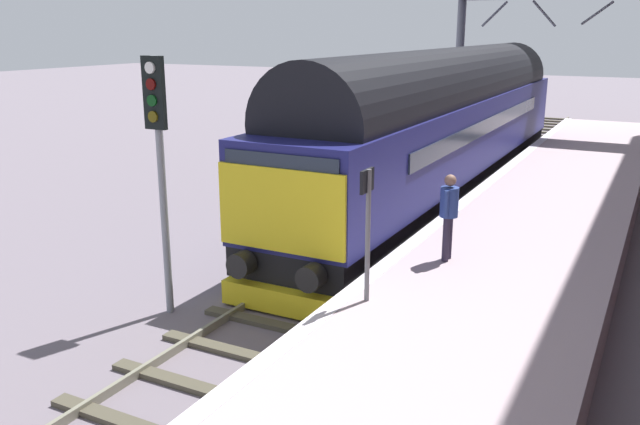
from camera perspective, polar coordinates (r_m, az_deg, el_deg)
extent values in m
plane|color=slate|center=(14.82, 1.44, -5.24)|extent=(140.00, 140.00, 0.00)
cube|color=gray|center=(15.10, -1.01, -4.53)|extent=(0.07, 60.00, 0.15)
cube|color=gray|center=(14.51, 3.99, -5.42)|extent=(0.07, 60.00, 0.15)
cube|color=#4D4839|center=(9.92, -16.46, -16.78)|extent=(2.50, 0.26, 0.09)
cube|color=#4D4839|center=(10.67, -11.89, -14.00)|extent=(2.50, 0.26, 0.09)
cube|color=#4D4839|center=(11.50, -8.05, -11.53)|extent=(2.50, 0.26, 0.09)
cube|color=#4D4839|center=(12.39, -4.79, -9.37)|extent=(2.50, 0.26, 0.09)
cube|color=#4D4839|center=(13.33, -2.01, -7.48)|extent=(2.50, 0.26, 0.09)
cube|color=#4D4839|center=(14.30, 0.37, -5.83)|extent=(2.50, 0.26, 0.09)
cube|color=#4D4839|center=(15.31, 2.43, -4.38)|extent=(2.50, 0.26, 0.09)
cube|color=#4D4839|center=(16.35, 4.23, -3.11)|extent=(2.50, 0.26, 0.09)
cube|color=#4D4839|center=(17.41, 5.81, -1.99)|extent=(2.50, 0.26, 0.09)
cube|color=#4D4839|center=(18.48, 7.21, -1.00)|extent=(2.50, 0.26, 0.09)
cube|color=#4D4839|center=(19.57, 8.45, -0.12)|extent=(2.50, 0.26, 0.09)
cube|color=#4D4839|center=(20.67, 9.55, 0.67)|extent=(2.50, 0.26, 0.09)
cube|color=#4D4839|center=(21.78, 10.55, 1.38)|extent=(2.50, 0.26, 0.09)
cube|color=#4D4839|center=(22.90, 11.45, 2.02)|extent=(2.50, 0.26, 0.09)
cube|color=#4D4839|center=(24.03, 12.27, 2.60)|extent=(2.50, 0.26, 0.09)
cube|color=#4D4839|center=(25.16, 13.01, 3.12)|extent=(2.50, 0.26, 0.09)
cube|color=#4D4839|center=(26.30, 13.69, 3.60)|extent=(2.50, 0.26, 0.09)
cube|color=#4D4839|center=(27.45, 14.31, 4.04)|extent=(2.50, 0.26, 0.09)
cube|color=#4D4839|center=(28.60, 14.89, 4.45)|extent=(2.50, 0.26, 0.09)
cube|color=#4D4839|center=(29.75, 15.42, 4.82)|extent=(2.50, 0.26, 0.09)
cube|color=#4D4839|center=(30.91, 15.91, 5.16)|extent=(2.50, 0.26, 0.09)
cube|color=#4D4839|center=(32.07, 16.36, 5.48)|extent=(2.50, 0.26, 0.09)
cube|color=#4D4839|center=(33.23, 16.79, 5.78)|extent=(2.50, 0.26, 0.09)
cube|color=#4D4839|center=(34.40, 17.18, 6.06)|extent=(2.50, 0.26, 0.09)
cube|color=#4D4839|center=(35.57, 17.55, 6.31)|extent=(2.50, 0.26, 0.09)
cube|color=#4D4839|center=(36.74, 17.90, 6.55)|extent=(2.50, 0.26, 0.09)
cube|color=#4D4839|center=(37.91, 18.23, 6.78)|extent=(2.50, 0.26, 0.09)
cube|color=#4D4839|center=(39.08, 18.53, 6.99)|extent=(2.50, 0.26, 0.09)
cube|color=#4D4839|center=(40.26, 18.82, 7.19)|extent=(2.50, 0.26, 0.09)
cube|color=#4D4839|center=(41.44, 19.10, 7.38)|extent=(2.50, 0.26, 0.09)
cube|color=#4D4839|center=(42.62, 19.35, 7.56)|extent=(2.50, 0.26, 0.09)
cube|color=#BBA5AD|center=(13.55, 15.30, -5.57)|extent=(4.00, 44.00, 1.00)
cube|color=white|center=(13.85, 7.98, -2.49)|extent=(0.30, 44.00, 0.01)
cube|color=black|center=(21.35, 10.43, 3.24)|extent=(2.56, 19.71, 0.60)
cube|color=navy|center=(21.11, 10.61, 6.82)|extent=(2.70, 19.71, 2.10)
cylinder|color=black|center=(20.97, 10.77, 10.14)|extent=(2.56, 18.13, 2.57)
cube|color=yellow|center=(12.22, -3.41, 0.17)|extent=(2.65, 0.08, 1.58)
cube|color=#232D3D|center=(12.06, -3.42, 3.53)|extent=(2.38, 0.04, 0.64)
cube|color=#232D3D|center=(20.72, 14.29, 7.29)|extent=(0.04, 13.79, 0.44)
cylinder|color=black|center=(12.77, -6.72, -4.41)|extent=(0.48, 0.35, 0.48)
cylinder|color=black|center=(12.03, -0.77, -5.56)|extent=(0.48, 0.35, 0.48)
cube|color=yellow|center=(12.73, -3.43, -7.44)|extent=(2.43, 0.36, 0.47)
cylinder|color=black|center=(14.25, 0.61, -3.88)|extent=(1.64, 1.04, 1.04)
cylinder|color=black|center=(15.18, 2.50, -2.66)|extent=(1.64, 1.04, 1.04)
cylinder|color=black|center=(16.14, 4.16, -1.59)|extent=(1.64, 1.04, 1.04)
cylinder|color=black|center=(26.91, 14.14, 4.86)|extent=(1.64, 1.04, 1.04)
cylinder|color=black|center=(27.96, 14.68, 5.21)|extent=(1.64, 1.04, 1.04)
cylinder|color=black|center=(29.02, 15.19, 5.53)|extent=(1.64, 1.04, 1.04)
cylinder|color=gray|center=(12.49, -13.27, 1.87)|extent=(0.14, 0.14, 4.78)
cube|color=black|center=(12.17, -13.96, 9.87)|extent=(0.44, 0.10, 1.27)
cylinder|color=white|center=(12.10, -14.29, 11.88)|extent=(0.20, 0.06, 0.20)
cylinder|color=#500807|center=(12.11, -14.20, 10.56)|extent=(0.20, 0.06, 0.20)
cylinder|color=#0A3E13|center=(12.14, -14.11, 9.25)|extent=(0.20, 0.06, 0.20)
cylinder|color=#53470A|center=(12.17, -14.03, 7.94)|extent=(0.20, 0.06, 0.20)
cylinder|color=gray|center=(18.93, 2.18, 6.16)|extent=(0.14, 0.14, 4.37)
cube|color=black|center=(18.67, 2.16, 11.69)|extent=(0.44, 0.10, 0.71)
cylinder|color=#53470A|center=(18.61, 2.08, 12.15)|extent=(0.20, 0.06, 0.20)
cylinder|color=red|center=(18.63, 2.07, 11.29)|extent=(0.20, 0.06, 0.20)
cylinder|color=slate|center=(10.50, 4.10, -2.04)|extent=(0.08, 0.08, 2.14)
cube|color=black|center=(10.28, 4.04, 2.73)|extent=(0.05, 0.44, 0.36)
cube|color=white|center=(10.30, 3.89, 2.74)|extent=(0.01, 0.20, 0.24)
cylinder|color=#30293D|center=(12.69, 10.69, -2.28)|extent=(0.13, 0.13, 0.84)
cylinder|color=#30293D|center=(12.87, 10.93, -2.03)|extent=(0.13, 0.13, 0.84)
cylinder|color=#2D438C|center=(12.59, 10.97, 0.89)|extent=(0.35, 0.35, 0.56)
sphere|color=#8F6654|center=(12.49, 11.07, 2.71)|extent=(0.22, 0.22, 0.22)
cylinder|color=#2D438C|center=(12.39, 10.71, 0.67)|extent=(0.09, 0.09, 0.52)
cylinder|color=#2D438C|center=(12.78, 11.22, 1.10)|extent=(0.09, 0.09, 0.52)
cylinder|color=slate|center=(30.71, 11.73, 11.33)|extent=(0.36, 0.36, 6.43)
cylinder|color=slate|center=(30.29, 14.67, 16.06)|extent=(1.06, 0.10, 1.06)
cylinder|color=slate|center=(29.88, 18.59, 15.79)|extent=(1.04, 0.10, 1.08)
cylinder|color=slate|center=(29.61, 22.58, 15.44)|extent=(1.17, 0.10, 0.94)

